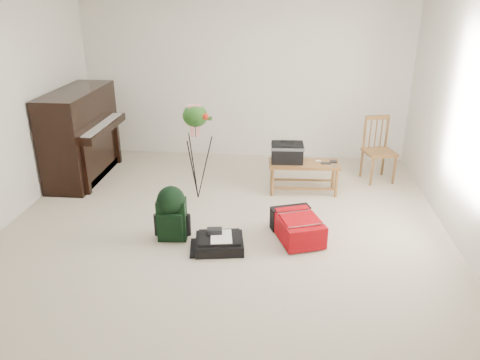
# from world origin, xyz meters

# --- Properties ---
(floor) EXTENTS (5.00, 5.50, 0.01)m
(floor) POSITION_xyz_m (0.00, 0.00, 0.00)
(floor) COLOR beige
(floor) RESTS_ON ground
(wall_back) EXTENTS (5.00, 0.04, 2.50)m
(wall_back) POSITION_xyz_m (0.00, 2.75, 1.25)
(wall_back) COLOR silver
(wall_back) RESTS_ON floor
(piano) EXTENTS (0.71, 1.50, 1.25)m
(piano) POSITION_xyz_m (-2.19, 1.60, 0.60)
(piano) COLOR black
(piano) RESTS_ON floor
(bench) EXTENTS (0.94, 0.42, 0.71)m
(bench) POSITION_xyz_m (0.76, 1.37, 0.50)
(bench) COLOR brown
(bench) RESTS_ON floor
(dining_chair) EXTENTS (0.48, 0.48, 0.90)m
(dining_chair) POSITION_xyz_m (1.96, 1.90, 0.44)
(dining_chair) COLOR brown
(dining_chair) RESTS_ON floor
(red_suitcase) EXTENTS (0.61, 0.75, 0.27)m
(red_suitcase) POSITION_xyz_m (0.82, 0.12, 0.14)
(red_suitcase) COLOR red
(red_suitcase) RESTS_ON floor
(black_duffel) EXTENTS (0.55, 0.47, 0.21)m
(black_duffel) POSITION_xyz_m (0.01, -0.22, 0.07)
(black_duffel) COLOR black
(black_duffel) RESTS_ON floor
(green_backpack) EXTENTS (0.32, 0.30, 0.61)m
(green_backpack) POSITION_xyz_m (-0.53, -0.05, 0.34)
(green_backpack) COLOR black
(green_backpack) RESTS_ON floor
(flower_stand) EXTENTS (0.45, 0.45, 1.27)m
(flower_stand) POSITION_xyz_m (-0.45, 1.03, 0.62)
(flower_stand) COLOR black
(flower_stand) RESTS_ON floor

